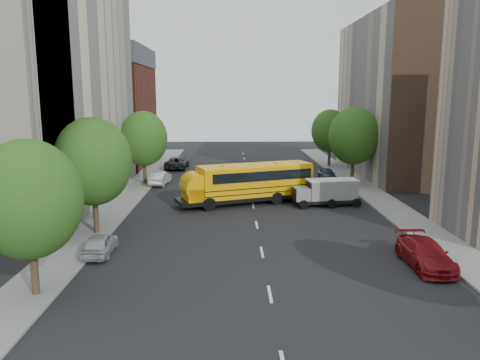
{
  "coord_description": "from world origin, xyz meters",
  "views": [
    {
      "loc": [
        -1.77,
        -34.81,
        9.3
      ],
      "look_at": [
        -1.15,
        2.0,
        2.6
      ],
      "focal_mm": 35.0,
      "sensor_mm": 36.0,
      "label": 1
    }
  ],
  "objects_px": {
    "parked_car_3": "(425,254)",
    "parked_car_2": "(177,163)",
    "parked_car_4": "(327,174)",
    "safari_truck": "(327,192)",
    "street_tree_2": "(144,139)",
    "street_tree_5": "(330,131)",
    "street_tree_1": "(93,162)",
    "parked_car_0": "(100,244)",
    "school_bus": "(246,182)",
    "street_tree_4": "(354,136)",
    "street_tree_0": "(29,200)",
    "parked_car_1": "(160,178)"
  },
  "relations": [
    {
      "from": "school_bus",
      "to": "street_tree_4",
      "type": "bearing_deg",
      "value": 18.25
    },
    {
      "from": "street_tree_0",
      "to": "safari_truck",
      "type": "height_order",
      "value": "street_tree_0"
    },
    {
      "from": "street_tree_4",
      "to": "parked_car_4",
      "type": "relative_size",
      "value": 2.11
    },
    {
      "from": "street_tree_5",
      "to": "school_bus",
      "type": "relative_size",
      "value": 0.6
    },
    {
      "from": "safari_truck",
      "to": "parked_car_4",
      "type": "height_order",
      "value": "safari_truck"
    },
    {
      "from": "school_bus",
      "to": "parked_car_1",
      "type": "bearing_deg",
      "value": 114.2
    },
    {
      "from": "street_tree_0",
      "to": "parked_car_0",
      "type": "relative_size",
      "value": 1.95
    },
    {
      "from": "street_tree_0",
      "to": "safari_truck",
      "type": "distance_m",
      "value": 25.18
    },
    {
      "from": "street_tree_0",
      "to": "street_tree_5",
      "type": "distance_m",
      "value": 45.65
    },
    {
      "from": "parked_car_0",
      "to": "safari_truck",
      "type": "bearing_deg",
      "value": -143.84
    },
    {
      "from": "street_tree_1",
      "to": "parked_car_3",
      "type": "height_order",
      "value": "street_tree_1"
    },
    {
      "from": "street_tree_5",
      "to": "parked_car_2",
      "type": "distance_m",
      "value": 20.27
    },
    {
      "from": "street_tree_5",
      "to": "parked_car_0",
      "type": "relative_size",
      "value": 1.97
    },
    {
      "from": "safari_truck",
      "to": "parked_car_2",
      "type": "xyz_separation_m",
      "value": [
        -15.1,
        20.53,
        -0.42
      ]
    },
    {
      "from": "street_tree_5",
      "to": "street_tree_4",
      "type": "bearing_deg",
      "value": -90.0
    },
    {
      "from": "street_tree_4",
      "to": "parked_car_3",
      "type": "bearing_deg",
      "value": -95.13
    },
    {
      "from": "street_tree_0",
      "to": "parked_car_2",
      "type": "relative_size",
      "value": 1.32
    },
    {
      "from": "street_tree_2",
      "to": "street_tree_5",
      "type": "height_order",
      "value": "street_tree_2"
    },
    {
      "from": "street_tree_5",
      "to": "parked_car_2",
      "type": "height_order",
      "value": "street_tree_5"
    },
    {
      "from": "parked_car_3",
      "to": "street_tree_2",
      "type": "bearing_deg",
      "value": 128.75
    },
    {
      "from": "street_tree_1",
      "to": "school_bus",
      "type": "distance_m",
      "value": 13.98
    },
    {
      "from": "parked_car_3",
      "to": "parked_car_2",
      "type": "bearing_deg",
      "value": 116.54
    },
    {
      "from": "street_tree_5",
      "to": "parked_car_2",
      "type": "bearing_deg",
      "value": -175.75
    },
    {
      "from": "street_tree_2",
      "to": "parked_car_3",
      "type": "bearing_deg",
      "value": -51.09
    },
    {
      "from": "parked_car_1",
      "to": "parked_car_2",
      "type": "height_order",
      "value": "parked_car_2"
    },
    {
      "from": "street_tree_5",
      "to": "school_bus",
      "type": "bearing_deg",
      "value": -118.56
    },
    {
      "from": "street_tree_5",
      "to": "parked_car_1",
      "type": "xyz_separation_m",
      "value": [
        -20.38,
        -12.25,
        -4.01
      ]
    },
    {
      "from": "street_tree_1",
      "to": "parked_car_3",
      "type": "relative_size",
      "value": 1.57
    },
    {
      "from": "parked_car_1",
      "to": "street_tree_0",
      "type": "bearing_deg",
      "value": 92.56
    },
    {
      "from": "safari_truck",
      "to": "parked_car_3",
      "type": "height_order",
      "value": "safari_truck"
    },
    {
      "from": "parked_car_0",
      "to": "parked_car_1",
      "type": "distance_m",
      "value": 21.97
    },
    {
      "from": "safari_truck",
      "to": "street_tree_5",
      "type": "bearing_deg",
      "value": 70.42
    },
    {
      "from": "street_tree_1",
      "to": "school_bus",
      "type": "bearing_deg",
      "value": 40.04
    },
    {
      "from": "street_tree_1",
      "to": "street_tree_2",
      "type": "relative_size",
      "value": 1.03
    },
    {
      "from": "street_tree_2",
      "to": "safari_truck",
      "type": "bearing_deg",
      "value": -30.08
    },
    {
      "from": "parked_car_1",
      "to": "parked_car_3",
      "type": "xyz_separation_m",
      "value": [
        18.18,
        -24.28,
        0.04
      ]
    },
    {
      "from": "street_tree_2",
      "to": "street_tree_0",
      "type": "bearing_deg",
      "value": -90.0
    },
    {
      "from": "street_tree_0",
      "to": "school_bus",
      "type": "relative_size",
      "value": 0.59
    },
    {
      "from": "safari_truck",
      "to": "parked_car_2",
      "type": "height_order",
      "value": "safari_truck"
    },
    {
      "from": "parked_car_1",
      "to": "parked_car_4",
      "type": "distance_m",
      "value": 18.34
    },
    {
      "from": "safari_truck",
      "to": "parked_car_1",
      "type": "distance_m",
      "value": 18.45
    },
    {
      "from": "street_tree_1",
      "to": "parked_car_4",
      "type": "relative_size",
      "value": 2.06
    },
    {
      "from": "street_tree_2",
      "to": "parked_car_2",
      "type": "distance_m",
      "value": 11.48
    },
    {
      "from": "safari_truck",
      "to": "parked_car_4",
      "type": "bearing_deg",
      "value": 70.86
    },
    {
      "from": "school_bus",
      "to": "street_tree_5",
      "type": "bearing_deg",
      "value": 41.1
    },
    {
      "from": "street_tree_1",
      "to": "parked_car_0",
      "type": "bearing_deg",
      "value": -71.63
    },
    {
      "from": "street_tree_0",
      "to": "street_tree_5",
      "type": "xyz_separation_m",
      "value": [
        22.0,
        40.0,
        0.06
      ]
    },
    {
      "from": "parked_car_4",
      "to": "safari_truck",
      "type": "bearing_deg",
      "value": -103.23
    },
    {
      "from": "street_tree_0",
      "to": "safari_truck",
      "type": "xyz_separation_m",
      "value": [
        17.27,
        18.0,
        -3.44
      ]
    },
    {
      "from": "street_tree_0",
      "to": "street_tree_2",
      "type": "distance_m",
      "value": 28.0
    }
  ]
}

